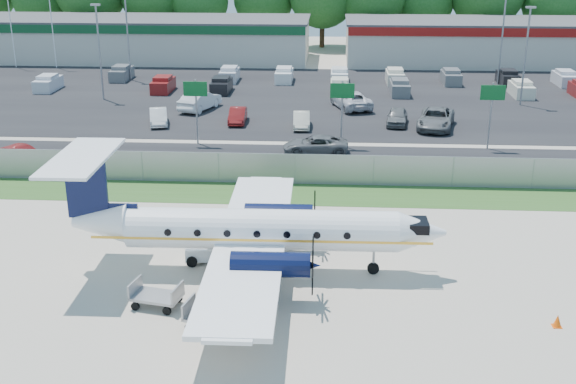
# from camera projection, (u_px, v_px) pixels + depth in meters

# --- Properties ---
(ground) EXTENTS (170.00, 170.00, 0.00)m
(ground) POSITION_uv_depth(u_px,v_px,m) (280.00, 282.00, 33.50)
(ground) COLOR #BEB3A0
(ground) RESTS_ON ground
(grass_verge) EXTENTS (170.00, 4.00, 0.02)m
(grass_verge) POSITION_uv_depth(u_px,v_px,m) (294.00, 194.00, 44.77)
(grass_verge) COLOR #2D561E
(grass_verge) RESTS_ON ground
(access_road) EXTENTS (170.00, 8.00, 0.02)m
(access_road) POSITION_uv_depth(u_px,v_px,m) (299.00, 161.00, 51.35)
(access_road) COLOR black
(access_road) RESTS_ON ground
(parking_lot) EXTENTS (170.00, 32.00, 0.02)m
(parking_lot) POSITION_uv_depth(u_px,v_px,m) (309.00, 98.00, 71.08)
(parking_lot) COLOR black
(parking_lot) RESTS_ON ground
(perimeter_fence) EXTENTS (120.00, 0.06, 1.99)m
(perimeter_fence) POSITION_uv_depth(u_px,v_px,m) (296.00, 169.00, 46.32)
(perimeter_fence) COLOR gray
(perimeter_fence) RESTS_ON ground
(building_west) EXTENTS (46.40, 12.40, 5.24)m
(building_west) POSITION_uv_depth(u_px,v_px,m) (128.00, 38.00, 92.22)
(building_west) COLOR beige
(building_west) RESTS_ON ground
(building_east) EXTENTS (44.40, 12.40, 5.24)m
(building_east) POSITION_uv_depth(u_px,v_px,m) (525.00, 42.00, 89.34)
(building_east) COLOR beige
(building_east) RESTS_ON ground
(sign_left) EXTENTS (1.80, 0.26, 5.00)m
(sign_left) POSITION_uv_depth(u_px,v_px,m) (196.00, 98.00, 54.26)
(sign_left) COLOR gray
(sign_left) RESTS_ON ground
(sign_mid) EXTENTS (1.80, 0.26, 5.00)m
(sign_mid) POSITION_uv_depth(u_px,v_px,m) (342.00, 100.00, 53.63)
(sign_mid) COLOR gray
(sign_mid) RESTS_ON ground
(sign_right) EXTENTS (1.80, 0.26, 5.00)m
(sign_right) POSITION_uv_depth(u_px,v_px,m) (492.00, 102.00, 53.00)
(sign_right) COLOR gray
(sign_right) RESTS_ON ground
(flagpole_west) EXTENTS (1.06, 0.12, 10.00)m
(flagpole_west) POSITION_uv_depth(u_px,v_px,m) (11.00, 20.00, 85.34)
(flagpole_west) COLOR white
(flagpole_west) RESTS_ON ground
(flagpole_east) EXTENTS (1.06, 0.12, 10.00)m
(flagpole_east) POSITION_uv_depth(u_px,v_px,m) (52.00, 20.00, 85.05)
(flagpole_east) COLOR white
(flagpole_east) RESTS_ON ground
(light_pole_nw) EXTENTS (0.90, 0.35, 9.09)m
(light_pole_nw) POSITION_uv_depth(u_px,v_px,m) (99.00, 45.00, 68.59)
(light_pole_nw) COLOR gray
(light_pole_nw) RESTS_ON ground
(light_pole_ne) EXTENTS (0.90, 0.35, 9.09)m
(light_pole_ne) POSITION_uv_depth(u_px,v_px,m) (526.00, 49.00, 66.28)
(light_pole_ne) COLOR gray
(light_pole_ne) RESTS_ON ground
(light_pole_sw) EXTENTS (0.90, 0.35, 9.09)m
(light_pole_sw) POSITION_uv_depth(u_px,v_px,m) (127.00, 32.00, 77.98)
(light_pole_sw) COLOR gray
(light_pole_sw) RESTS_ON ground
(light_pole_se) EXTENTS (0.90, 0.35, 9.09)m
(light_pole_se) POSITION_uv_depth(u_px,v_px,m) (502.00, 35.00, 75.68)
(light_pole_se) COLOR gray
(light_pole_se) RESTS_ON ground
(tree_line) EXTENTS (112.00, 6.00, 14.00)m
(tree_line) POSITION_uv_depth(u_px,v_px,m) (317.00, 47.00, 103.02)
(tree_line) COLOR #195218
(tree_line) RESTS_ON ground
(aircraft) EXTENTS (18.12, 17.90, 5.65)m
(aircraft) POSITION_uv_depth(u_px,v_px,m) (253.00, 229.00, 33.84)
(aircraft) COLOR white
(aircraft) RESTS_ON ground
(pushback_tug) EXTENTS (2.43, 1.91, 1.22)m
(pushback_tug) POSITION_uv_depth(u_px,v_px,m) (211.00, 249.00, 35.58)
(pushback_tug) COLOR white
(pushback_tug) RESTS_ON ground
(baggage_cart_near) EXTENTS (2.38, 1.74, 1.12)m
(baggage_cart_near) POSITION_uv_depth(u_px,v_px,m) (212.00, 316.00, 29.48)
(baggage_cart_near) COLOR gray
(baggage_cart_near) RESTS_ON ground
(baggage_cart_far) EXTENTS (2.34, 1.69, 1.11)m
(baggage_cart_far) POSITION_uv_depth(u_px,v_px,m) (157.00, 296.00, 31.16)
(baggage_cart_far) COLOR gray
(baggage_cart_far) RESTS_ON ground
(cone_nose) EXTENTS (0.38, 0.38, 0.54)m
(cone_nose) POSITION_uv_depth(u_px,v_px,m) (557.00, 321.00, 29.62)
(cone_nose) COLOR #FF5708
(cone_nose) RESTS_ON ground
(cone_starboard_wing) EXTENTS (0.44, 0.44, 0.62)m
(cone_starboard_wing) POSITION_uv_depth(u_px,v_px,m) (204.00, 240.00, 37.34)
(cone_starboard_wing) COLOR #FF5708
(cone_starboard_wing) RESTS_ON ground
(road_car_west) EXTENTS (4.47, 2.95, 1.39)m
(road_car_west) POSITION_uv_depth(u_px,v_px,m) (23.00, 166.00, 50.31)
(road_car_west) COLOR maroon
(road_car_west) RESTS_ON ground
(road_car_mid) EXTENTS (4.84, 2.35, 1.33)m
(road_car_mid) POSITION_uv_depth(u_px,v_px,m) (315.00, 154.00, 53.08)
(road_car_mid) COLOR #595B5E
(road_car_mid) RESTS_ON ground
(parked_car_a) EXTENTS (2.36, 4.28, 1.34)m
(parked_car_a) POSITION_uv_depth(u_px,v_px,m) (159.00, 124.00, 61.16)
(parked_car_a) COLOR silver
(parked_car_a) RESTS_ON ground
(parked_car_b) EXTENTS (1.49, 3.94, 1.28)m
(parked_car_b) POSITION_uv_depth(u_px,v_px,m) (238.00, 123.00, 61.66)
(parked_car_b) COLOR maroon
(parked_car_b) RESTS_ON ground
(parked_car_c) EXTENTS (1.53, 3.94, 1.28)m
(parked_car_c) POSITION_uv_depth(u_px,v_px,m) (301.00, 128.00, 60.19)
(parked_car_c) COLOR beige
(parked_car_c) RESTS_ON ground
(parked_car_d) EXTENTS (2.18, 4.34, 1.42)m
(parked_car_d) POSITION_uv_depth(u_px,v_px,m) (397.00, 125.00, 61.09)
(parked_car_d) COLOR #595B5E
(parked_car_d) RESTS_ON ground
(parked_car_e) EXTENTS (3.94, 6.33, 1.63)m
(parked_car_e) POSITION_uv_depth(u_px,v_px,m) (435.00, 128.00, 59.99)
(parked_car_e) COLOR #595B5E
(parked_car_e) RESTS_ON ground
(parked_car_f) EXTENTS (3.45, 5.53, 1.72)m
(parked_car_f) POSITION_uv_depth(u_px,v_px,m) (200.00, 110.00, 66.20)
(parked_car_f) COLOR silver
(parked_car_f) RESTS_ON ground
(parked_car_g) EXTENTS (4.30, 6.35, 1.61)m
(parked_car_g) POSITION_uv_depth(u_px,v_px,m) (351.00, 108.00, 66.85)
(parked_car_g) COLOR silver
(parked_car_g) RESTS_ON ground
(far_parking_rows) EXTENTS (56.00, 10.00, 1.60)m
(far_parking_rows) POSITION_uv_depth(u_px,v_px,m) (311.00, 88.00, 75.78)
(far_parking_rows) COLOR gray
(far_parking_rows) RESTS_ON ground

